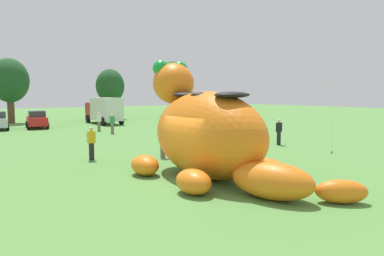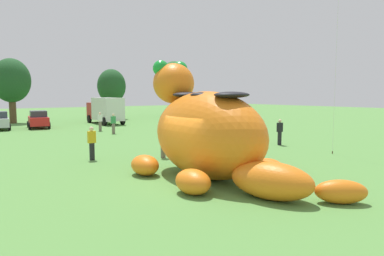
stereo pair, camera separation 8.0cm
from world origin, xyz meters
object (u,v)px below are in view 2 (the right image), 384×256
object	(u,v)px
spectator_mid_field	(280,132)
spectator_far_side	(92,143)
giant_inflatable_creature	(207,133)
spectator_by_cars	(163,142)
spectator_near_inflatable	(113,124)
car_red	(38,119)
box_truck	(105,110)
spectator_wandering	(100,122)

from	to	relation	value
spectator_mid_field	spectator_far_side	size ratio (longest dim) A/B	1.00
giant_inflatable_creature	spectator_by_cars	world-z (taller)	giant_inflatable_creature
spectator_near_inflatable	spectator_mid_field	distance (m)	14.14
car_red	spectator_near_inflatable	distance (m)	9.85
car_red	box_truck	distance (m)	7.48
giant_inflatable_creature	spectator_near_inflatable	bearing A→B (deg)	78.90
spectator_mid_field	spectator_by_cars	bearing A→B (deg)	176.60
spectator_mid_field	spectator_wandering	distance (m)	16.63
spectator_near_inflatable	spectator_by_cars	world-z (taller)	same
spectator_wandering	spectator_far_side	bearing A→B (deg)	-112.93
giant_inflatable_creature	spectator_wandering	bearing A→B (deg)	80.75
spectator_near_inflatable	spectator_far_side	distance (m)	12.07
giant_inflatable_creature	spectator_near_inflatable	distance (m)	17.33
giant_inflatable_creature	box_truck	xyz separation A→B (m)	(6.70, 27.01, -0.19)
box_truck	spectator_far_side	world-z (taller)	box_truck
car_red	spectator_wandering	world-z (taller)	car_red
giant_inflatable_creature	car_red	world-z (taller)	giant_inflatable_creature
spectator_by_cars	spectator_mid_field	bearing A→B (deg)	-3.40
spectator_by_cars	car_red	bearing A→B (deg)	94.03
spectator_mid_field	spectator_far_side	distance (m)	12.08
spectator_near_inflatable	spectator_far_side	size ratio (longest dim) A/B	1.00
box_truck	spectator_far_side	bearing A→B (deg)	-113.85
box_truck	spectator_wandering	xyz separation A→B (m)	(-3.51, -7.36, -0.75)
box_truck	spectator_mid_field	bearing A→B (deg)	-83.06
giant_inflatable_creature	spectator_wandering	xyz separation A→B (m)	(3.20, 19.65, -0.93)
spectator_near_inflatable	spectator_wandering	world-z (taller)	same
box_truck	spectator_wandering	world-z (taller)	box_truck
giant_inflatable_creature	spectator_far_side	bearing A→B (deg)	110.80
box_truck	spectator_by_cars	world-z (taller)	box_truck
car_red	giant_inflatable_creature	bearing A→B (deg)	-88.52
giant_inflatable_creature	car_red	bearing A→B (deg)	91.48
spectator_mid_field	car_red	bearing A→B (deg)	115.02
box_truck	spectator_wandering	bearing A→B (deg)	-115.46
box_truck	spectator_mid_field	world-z (taller)	box_truck
spectator_mid_field	giant_inflatable_creature	bearing A→B (deg)	-155.86
spectator_wandering	spectator_far_side	xyz separation A→B (m)	(-5.62, -13.28, 0.00)
spectator_wandering	car_red	bearing A→B (deg)	121.41
spectator_near_inflatable	spectator_by_cars	xyz separation A→B (m)	(-2.50, -12.22, 0.00)
box_truck	spectator_near_inflatable	size ratio (longest dim) A/B	3.75
spectator_near_inflatable	car_red	bearing A→B (deg)	113.95
spectator_by_cars	spectator_near_inflatable	bearing A→B (deg)	78.42
spectator_mid_field	spectator_far_side	xyz separation A→B (m)	(-11.89, 2.12, 0.00)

